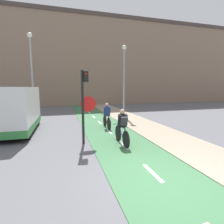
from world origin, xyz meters
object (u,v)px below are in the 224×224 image
(traffic_light_pole, at_px, (85,99))
(street_lamp_far, at_px, (32,67))
(van, at_px, (14,111))
(street_lamp_sidewalk, at_px, (124,73))
(cyclist_near, at_px, (122,128))
(cyclist_far, at_px, (107,117))

(traffic_light_pole, distance_m, street_lamp_far, 7.79)
(street_lamp_far, bearing_deg, van, -96.27)
(street_lamp_far, bearing_deg, street_lamp_sidewalk, -4.67)
(traffic_light_pole, bearing_deg, cyclist_near, -19.55)
(van, bearing_deg, traffic_light_pole, -40.18)
(cyclist_far, bearing_deg, traffic_light_pole, -121.72)
(cyclist_far, distance_m, van, 5.15)
(street_lamp_sidewalk, bearing_deg, cyclist_near, -109.93)
(traffic_light_pole, xyz_separation_m, cyclist_near, (1.52, -0.54, -1.24))
(cyclist_near, height_order, cyclist_far, cyclist_near)
(street_lamp_far, distance_m, van, 4.82)
(street_lamp_sidewalk, relative_size, van, 1.26)
(traffic_light_pole, distance_m, cyclist_near, 2.04)
(street_lamp_far, xyz_separation_m, cyclist_far, (4.68, -4.24, -3.26))
(street_lamp_sidewalk, relative_size, cyclist_near, 3.31)
(traffic_light_pole, distance_m, van, 4.61)
(street_lamp_far, distance_m, cyclist_far, 7.11)
(cyclist_near, xyz_separation_m, van, (-5.00, 3.47, 0.50))
(street_lamp_far, relative_size, street_lamp_sidewalk, 1.10)
(cyclist_far, bearing_deg, cyclist_near, -92.12)
(cyclist_near, bearing_deg, cyclist_far, 87.88)
(traffic_light_pole, bearing_deg, van, 139.82)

